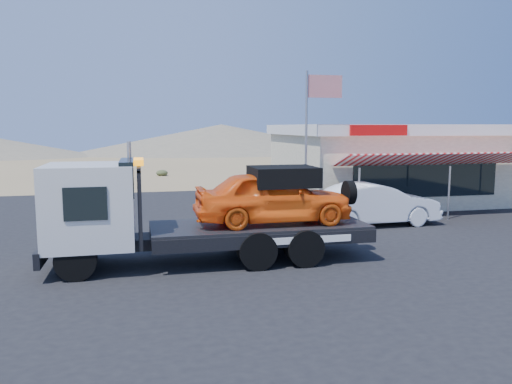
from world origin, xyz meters
TOP-DOWN VIEW (x-y plane):
  - ground at (0.00, 0.00)m, footprint 120.00×120.00m
  - asphalt_lot at (2.00, 3.00)m, footprint 32.00×24.00m
  - tow_truck at (-0.20, -0.96)m, footprint 8.80×2.61m
  - white_sedan at (6.97, 2.89)m, footprint 5.01×1.89m
  - jerky_store at (10.50, 8.97)m, footprint 10.40×9.97m
  - flagpole at (4.93, 4.50)m, footprint 1.55×0.10m
  - distant_hills at (-9.77, 55.14)m, footprint 126.00×48.00m

SIDE VIEW (x-z plane):
  - ground at x=0.00m, z-range 0.00..0.00m
  - asphalt_lot at x=2.00m, z-range 0.00..0.02m
  - white_sedan at x=6.97m, z-range 0.02..1.65m
  - tow_truck at x=-0.20m, z-range 0.11..3.05m
  - distant_hills at x=-9.77m, z-range -0.21..3.99m
  - jerky_store at x=10.50m, z-range 0.04..3.94m
  - flagpole at x=4.93m, z-range 0.76..6.76m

